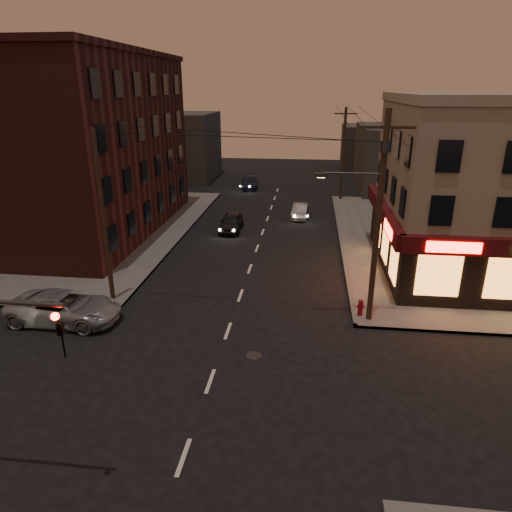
# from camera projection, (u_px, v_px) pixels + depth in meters

# --- Properties ---
(ground) EXTENTS (120.00, 120.00, 0.00)m
(ground) POSITION_uv_depth(u_px,v_px,m) (210.00, 381.00, 18.11)
(ground) COLOR black
(ground) RESTS_ON ground
(sidewalk_ne) EXTENTS (24.00, 28.00, 0.15)m
(sidewalk_ne) POSITION_uv_depth(u_px,v_px,m) (503.00, 244.00, 33.78)
(sidewalk_ne) COLOR #514F4C
(sidewalk_ne) RESTS_ON ground
(sidewalk_nw) EXTENTS (24.00, 28.00, 0.15)m
(sidewalk_nw) POSITION_uv_depth(u_px,v_px,m) (46.00, 227.00, 37.77)
(sidewalk_nw) COLOR #514F4C
(sidewalk_nw) RESTS_ON ground
(brick_apartment) EXTENTS (12.00, 20.00, 13.00)m
(brick_apartment) POSITION_uv_depth(u_px,v_px,m) (75.00, 147.00, 35.09)
(brick_apartment) COLOR #491C17
(brick_apartment) RESTS_ON sidewalk_nw
(bg_building_ne_a) EXTENTS (10.00, 12.00, 7.00)m
(bg_building_ne_a) POSITION_uv_depth(u_px,v_px,m) (405.00, 159.00, 50.71)
(bg_building_ne_a) COLOR #3F3D3A
(bg_building_ne_a) RESTS_ON ground
(bg_building_nw) EXTENTS (9.00, 10.00, 8.00)m
(bg_building_nw) POSITION_uv_depth(u_px,v_px,m) (178.00, 146.00, 57.25)
(bg_building_nw) COLOR #3F3D3A
(bg_building_nw) RESTS_ON ground
(bg_building_ne_b) EXTENTS (8.00, 8.00, 6.00)m
(bg_building_ne_b) POSITION_uv_depth(u_px,v_px,m) (371.00, 147.00, 64.14)
(bg_building_ne_b) COLOR #3F3D3A
(bg_building_ne_b) RESTS_ON ground
(utility_pole_main) EXTENTS (4.20, 0.44, 10.00)m
(utility_pole_main) POSITION_uv_depth(u_px,v_px,m) (377.00, 209.00, 20.76)
(utility_pole_main) COLOR #382619
(utility_pole_main) RESTS_ON sidewalk_ne
(utility_pole_far) EXTENTS (0.26, 0.26, 9.00)m
(utility_pole_far) POSITION_uv_depth(u_px,v_px,m) (343.00, 154.00, 45.52)
(utility_pole_far) COLOR #382619
(utility_pole_far) RESTS_ON sidewalk_ne
(utility_pole_west) EXTENTS (0.24, 0.24, 9.00)m
(utility_pole_west) POSITION_uv_depth(u_px,v_px,m) (104.00, 219.00, 23.30)
(utility_pole_west) COLOR #382619
(utility_pole_west) RESTS_ON sidewalk_nw
(suv_cross) EXTENTS (5.58, 2.73, 1.53)m
(suv_cross) POSITION_uv_depth(u_px,v_px,m) (65.00, 308.00, 22.47)
(suv_cross) COLOR gray
(suv_cross) RESTS_ON ground
(sedan_near) EXTENTS (1.67, 4.12, 1.40)m
(sedan_near) POSITION_uv_depth(u_px,v_px,m) (231.00, 222.00, 36.88)
(sedan_near) COLOR black
(sedan_near) RESTS_ON ground
(sedan_mid) EXTENTS (1.54, 3.77, 1.22)m
(sedan_mid) POSITION_uv_depth(u_px,v_px,m) (300.00, 211.00, 40.58)
(sedan_mid) COLOR slate
(sedan_mid) RESTS_ON ground
(sedan_far) EXTENTS (2.36, 4.76, 1.33)m
(sedan_far) POSITION_uv_depth(u_px,v_px,m) (250.00, 182.00, 52.57)
(sedan_far) COLOR #181930
(sedan_far) RESTS_ON ground
(fire_hydrant) EXTENTS (0.38, 0.38, 0.86)m
(fire_hydrant) POSITION_uv_depth(u_px,v_px,m) (361.00, 306.00, 22.90)
(fire_hydrant) COLOR maroon
(fire_hydrant) RESTS_ON sidewalk_ne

